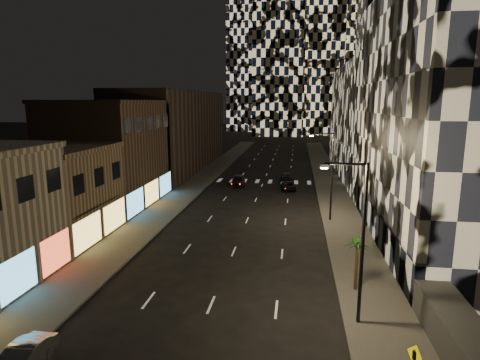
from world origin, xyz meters
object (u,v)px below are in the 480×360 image
(streetlight_far, at_px, (330,170))
(car_dark_rightlane, at_px, (289,186))
(streetlight_near, at_px, (359,233))
(car_dark_midlane, at_px, (238,180))
(palm_tree, at_px, (358,247))
(car_dark_oncoming, at_px, (287,177))

(streetlight_far, bearing_deg, car_dark_rightlane, 106.78)
(streetlight_near, height_order, car_dark_midlane, streetlight_near)
(palm_tree, bearing_deg, car_dark_rightlane, 99.36)
(streetlight_far, distance_m, car_dark_oncoming, 22.33)
(car_dark_oncoming, xyz_separation_m, car_dark_rightlane, (0.50, -6.83, -0.06))
(car_dark_oncoming, bearing_deg, streetlight_far, 103.00)
(car_dark_oncoming, relative_size, palm_tree, 1.22)
(streetlight_near, relative_size, palm_tree, 2.56)
(streetlight_near, xyz_separation_m, streetlight_far, (0.00, 20.00, 0.00))
(car_dark_oncoming, distance_m, palm_tree, 37.65)
(streetlight_near, bearing_deg, car_dark_rightlane, 97.21)
(streetlight_near, xyz_separation_m, car_dark_midlane, (-11.85, 36.32, -4.56))
(car_dark_oncoming, height_order, car_dark_rightlane, car_dark_oncoming)
(car_dark_midlane, bearing_deg, streetlight_far, -57.50)
(streetlight_far, bearing_deg, streetlight_near, -90.00)
(car_dark_midlane, height_order, car_dark_rightlane, car_dark_midlane)
(car_dark_oncoming, bearing_deg, palm_tree, 98.56)
(car_dark_oncoming, height_order, palm_tree, palm_tree)
(streetlight_near, bearing_deg, palm_tree, 81.07)
(car_dark_midlane, relative_size, car_dark_rightlane, 1.15)
(streetlight_far, bearing_deg, car_dark_midlane, 126.00)
(streetlight_near, relative_size, car_dark_rightlane, 2.22)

